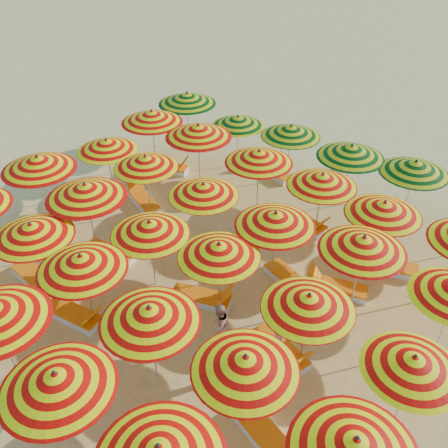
{
  "coord_description": "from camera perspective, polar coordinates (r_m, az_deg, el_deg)",
  "views": [
    {
      "loc": [
        7.24,
        -8.78,
        10.09
      ],
      "look_at": [
        0.0,
        0.5,
        1.6
      ],
      "focal_mm": 40.0,
      "sensor_mm": 36.0,
      "label": 1
    }
  ],
  "objects": [
    {
      "name": "ground",
      "position": [
        15.21,
        -1.16,
        -5.77
      ],
      "size": [
        120.0,
        120.0,
        0.0
      ],
      "primitive_type": "plane",
      "color": "#F1C96B",
      "rests_on": "ground"
    },
    {
      "name": "umbrella_3",
      "position": [
        10.41,
        -18.61,
        -16.63
      ],
      "size": [
        2.92,
        2.92,
        2.44
      ],
      "color": "silver",
      "rests_on": "ground"
    },
    {
      "name": "umbrella_7",
      "position": [
        14.37,
        -21.15,
        -0.71
      ],
      "size": [
        2.35,
        2.35,
        2.39
      ],
      "color": "silver",
      "rests_on": "ground"
    },
    {
      "name": "umbrella_8",
      "position": [
        12.82,
        -16.0,
        -4.24
      ],
      "size": [
        2.75,
        2.75,
        2.42
      ],
      "color": "silver",
      "rests_on": "ground"
    },
    {
      "name": "umbrella_9",
      "position": [
        11.17,
        -8.51,
        -10.21
      ],
      "size": [
        2.38,
        2.38,
        2.41
      ],
      "color": "silver",
      "rests_on": "ground"
    },
    {
      "name": "umbrella_10",
      "position": [
        10.24,
        2.46,
        -15.64
      ],
      "size": [
        2.61,
        2.61,
        2.37
      ],
      "color": "silver",
      "rests_on": "ground"
    },
    {
      "name": "umbrella_11",
      "position": [
        9.43,
        14.75,
        -23.36
      ],
      "size": [
        3.05,
        3.05,
        2.46
      ],
      "color": "silver",
      "rests_on": "ground"
    },
    {
      "name": "umbrella_12",
      "position": [
        17.3,
        -20.48,
        6.54
      ],
      "size": [
        2.86,
        2.86,
        2.57
      ],
      "color": "silver",
      "rests_on": "ground"
    },
    {
      "name": "umbrella_13",
      "position": [
        15.32,
        -15.55,
        3.67
      ],
      "size": [
        3.09,
        3.09,
        2.57
      ],
      "color": "silver",
      "rests_on": "ground"
    },
    {
      "name": "umbrella_14",
      "position": [
        13.73,
        -8.5,
        -0.46
      ],
      "size": [
        2.31,
        2.31,
        2.34
      ],
      "color": "silver",
      "rests_on": "ground"
    },
    {
      "name": "umbrella_15",
      "position": [
        12.82,
        -0.59,
        -3.01
      ],
      "size": [
        2.82,
        2.82,
        2.33
      ],
      "color": "silver",
      "rests_on": "ground"
    },
    {
      "name": "umbrella_16",
      "position": [
        11.59,
        9.64,
        -8.76
      ],
      "size": [
        2.89,
        2.89,
        2.33
      ],
      "color": "silver",
      "rests_on": "ground"
    },
    {
      "name": "umbrella_17",
      "position": [
        11.08,
        20.81,
        -14.67
      ],
      "size": [
        2.73,
        2.73,
        2.22
      ],
      "color": "silver",
      "rests_on": "ground"
    },
    {
      "name": "umbrella_18",
      "position": [
        18.33,
        -13.27,
        8.76
      ],
      "size": [
        2.44,
        2.44,
        2.31
      ],
      "color": "silver",
      "rests_on": "ground"
    },
    {
      "name": "umbrella_19",
      "position": [
        16.94,
        -8.97,
        7.02
      ],
      "size": [
        2.57,
        2.57,
        2.33
      ],
      "color": "silver",
      "rests_on": "ground"
    },
    {
      "name": "umbrella_20",
      "position": [
        15.24,
        -2.37,
        3.94
      ],
      "size": [
        2.3,
        2.3,
        2.33
      ],
      "color": "silver",
      "rests_on": "ground"
    },
    {
      "name": "umbrella_21",
      "position": [
        13.86,
        5.89,
        0.56
      ],
      "size": [
        2.46,
        2.46,
        2.43
      ],
      "color": "silver",
      "rests_on": "ground"
    },
    {
      "name": "umbrella_22",
      "position": [
        13.35,
        15.63,
        -2.21
      ],
      "size": [
        2.85,
        2.85,
        2.45
      ],
      "color": "silver",
      "rests_on": "ground"
    },
    {
      "name": "umbrella_24",
      "position": [
        19.8,
        -8.26,
        12.04
      ],
      "size": [
        2.88,
        2.88,
        2.53
      ],
      "color": "silver",
      "rests_on": "ground"
    },
    {
      "name": "umbrella_25",
      "position": [
        18.35,
        -2.96,
        10.55
      ],
      "size": [
        3.18,
        3.18,
        2.58
      ],
      "color": "silver",
      "rests_on": "ground"
    },
    {
      "name": "umbrella_26",
      "position": [
        16.87,
        4.02,
        7.68
      ],
      "size": [
        2.58,
        2.58,
        2.46
      ],
      "color": "silver",
      "rests_on": "ground"
    },
    {
      "name": "umbrella_27",
      "position": [
        15.94,
        11.16,
        4.95
      ],
      "size": [
        2.56,
        2.56,
        2.37
      ],
      "color": "silver",
      "rests_on": "ground"
    },
    {
      "name": "umbrella_28",
      "position": [
        15.03,
        17.81,
        1.72
      ],
      "size": [
        2.87,
        2.87,
        2.37
      ],
      "color": "silver",
      "rests_on": "ground"
    },
    {
      "name": "umbrella_30",
      "position": [
        21.32,
        -4.25,
        14.13
      ],
      "size": [
        2.74,
        2.74,
        2.55
      ],
      "color": "silver",
      "rests_on": "ground"
    },
    {
      "name": "umbrella_31",
      "position": [
        19.9,
        1.62,
        11.67
      ],
      "size": [
        2.64,
        2.64,
        2.22
      ],
      "color": "silver",
      "rests_on": "ground"
    },
    {
      "name": "umbrella_32",
      "position": [
        18.94,
        7.64,
        10.48
      ],
      "size": [
        2.28,
        2.28,
        2.37
      ],
      "color": "silver",
      "rests_on": "ground"
    },
    {
      "name": "umbrella_33",
      "position": [
        17.67,
        14.33,
        8.05
      ],
      "size": [
        2.93,
        2.93,
        2.47
      ],
      "color": "silver",
      "rests_on": "ground"
    },
    {
      "name": "umbrella_34",
      "position": [
        17.42,
        20.97,
        6.08
      ],
      "size": [
        2.92,
        2.92,
        2.41
      ],
      "color": "silver",
      "rests_on": "ground"
    },
    {
      "name": "lounger_3",
      "position": [
        15.87,
        -20.77,
        -5.79
      ],
      "size": [
        1.78,
        0.73,
        0.69
      ],
      "rotation": [
        0.0,
        0.0,
        -0.09
      ],
      "color": "white",
      "rests_on": "ground"
    },
    {
      "name": "lounger_4",
      "position": [
        14.36,
        -16.7,
        -9.94
      ],
      "size": [
        1.8,
        0.83,
        0.69
      ],
      "rotation": [
        0.0,
        0.0,
        0.15
      ],
      "color": "white",
      "rests_on": "ground"
    },
    {
      "name": "lounger_5",
      "position": [
        11.69,
        4.46,
        -22.63
      ],
      "size": [
        1.83,
        1.05,
        0.69
      ],
      "rotation": [
        0.0,
        0.0,
        2.85
      ],
      "color": "white",
      "rests_on": "ground"
    },
    {
      "name": "lounger_7",
      "position": [
        16.14,
        -12.86,
        -3.26
      ],
      "size": [
        1.8,
        0.82,
        0.69
      ],
      "rotation": [
        0.0,
        0.0,
        0.14
      ],
      "color": "white",
      "rests_on": "ground"
    },
    {
      "name": "lounger_8",
      "position": [
        14.26,
        -2.42,
        -8.4
      ],
      "size": [
        1.83,
        1.15,
        0.69
      ],
      "rotation": [
        0.0,
        0.0,
        0.36
      ],
      "color": "white",
      "rests_on": "ground"
    },
    {
      "name": "lounger_9",
      "position": [
        13.05,
        6.56,
        -14.1
      ],
      "size": [
        1.83,
        1.06,
        0.69
      ],
      "rotation": [
        0.0,
        0.0,
        -0.29
      ],
      "color": "white",
      "rests_on": "ground"
    },
    {
      "name": "lounger_10",
      "position": [
        18.43,
        -9.18,
        2.67
      ],
      "size": [
        1.83,
        1.15,
        0.69
      ],
      "rotation": [
        0.0,
        0.0,
        2.79
      ],
      "color": "white",
      "rests_on": "ground"
    },
    {
      "name": "lounger_11",
      "position": [
        14.92,
        7.55,
        -6.33
      ],
      "size": [
        1.83,
        1.09,
        0.69
      ],
      "rotation": [
        0.0,
        0.0,
        -0.31
      ],
      "color": "white",
      "rests_on": "ground"
    },
    {
      "name": "lounger_12",
      "position": [
        14.91,
        12.65,
        -7.08
      ],
      "size": [
        1.83,
        1.08,
        0.69
      ],
      "rotation": [
        0.0,
        0.0,
        3.45
      ],
      "color": "white",
      "rests_on": "ground"
    },
    {
      "name": "lounger_13",
      "position": [
        20.37,
        -6.47,
        6.37
      ],
      "size": [
        1.82,
        1.21,
        0.69
      ],
      "rotation": [
        0.0,
        0.0,
        0.4
      ],
      "color": "white",
      "rests_on": "ground"
    },
    {
      "name": "lounger_14",
      "position": [
        17.25,
        9.15,
        0.11
      ],
      "size": [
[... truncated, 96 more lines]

